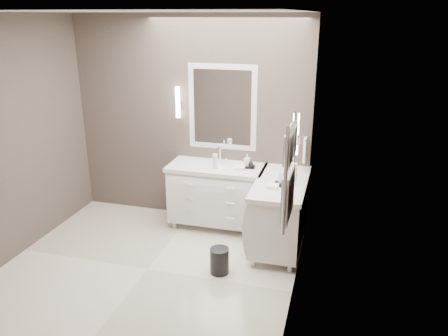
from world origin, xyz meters
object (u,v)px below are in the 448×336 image
(vanity_back, at_px, (217,192))
(towel_ladder, at_px, (289,177))
(waste_bin, at_px, (219,261))
(vanity_right, at_px, (280,210))

(vanity_back, bearing_deg, towel_ladder, -55.90)
(vanity_back, distance_m, waste_bin, 1.18)
(vanity_back, relative_size, vanity_right, 1.00)
(towel_ladder, bearing_deg, vanity_back, 124.10)
(vanity_back, distance_m, vanity_right, 0.93)
(vanity_back, xyz_separation_m, towel_ladder, (1.10, -1.63, 0.91))
(vanity_back, relative_size, towel_ladder, 1.38)
(vanity_right, distance_m, towel_ladder, 1.60)
(vanity_back, height_order, vanity_right, same)
(vanity_back, relative_size, waste_bin, 4.27)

